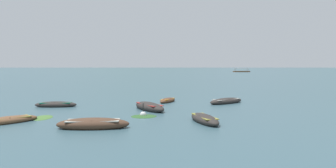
% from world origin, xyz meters
% --- Properties ---
extents(ground_plane, '(6000.00, 6000.00, 0.00)m').
position_xyz_m(ground_plane, '(0.00, 1500.00, 0.00)').
color(ground_plane, '#385660').
extents(mountain_1, '(938.17, 938.17, 312.16)m').
position_xyz_m(mountain_1, '(-1002.52, 1877.86, 156.08)').
color(mountain_1, slate).
rests_on(mountain_1, ground).
extents(mountain_2, '(1396.98, 1396.98, 371.63)m').
position_xyz_m(mountain_2, '(-150.41, 1911.30, 185.82)').
color(mountain_2, '#56665B').
rests_on(mountain_2, ground).
extents(mountain_3, '(921.96, 921.96, 222.57)m').
position_xyz_m(mountain_3, '(674.24, 2337.59, 111.29)').
color(mountain_3, slate).
rests_on(mountain_3, ground).
extents(rowboat_0, '(2.06, 3.84, 0.67)m').
position_xyz_m(rowboat_0, '(2.13, 13.54, 0.21)').
color(rowboat_0, '#2D2826').
rests_on(rowboat_0, ground).
extents(rowboat_1, '(2.21, 3.20, 0.54)m').
position_xyz_m(rowboat_1, '(0.03, 24.55, 0.17)').
color(rowboat_1, brown).
rests_on(rowboat_1, ground).
extents(rowboat_2, '(4.32, 3.62, 0.67)m').
position_xyz_m(rowboat_2, '(5.85, 23.40, 0.21)').
color(rowboat_2, '#2D2826').
rests_on(rowboat_2, ground).
extents(rowboat_3, '(3.37, 4.55, 0.82)m').
position_xyz_m(rowboat_3, '(-1.68, 19.18, 0.25)').
color(rowboat_3, '#2D2826').
rests_on(rowboat_3, ground).
extents(rowboat_4, '(3.76, 1.25, 0.61)m').
position_xyz_m(rowboat_4, '(-10.26, 21.36, 0.19)').
color(rowboat_4, '#2D2826').
rests_on(rowboat_4, ground).
extents(rowboat_5, '(3.49, 3.49, 0.54)m').
position_xyz_m(rowboat_5, '(-10.67, 13.72, 0.17)').
color(rowboat_5, brown).
rests_on(rowboat_5, ground).
extents(rowboat_6, '(4.34, 1.54, 0.78)m').
position_xyz_m(rowboat_6, '(-4.78, 11.94, 0.24)').
color(rowboat_6, '#4C3323').
rests_on(rowboat_6, ground).
extents(ferry_0, '(10.95, 4.16, 2.54)m').
position_xyz_m(ferry_0, '(54.05, 187.49, 0.45)').
color(ferry_0, brown).
rests_on(ferry_0, ground).
extents(mooring_buoy, '(0.48, 0.48, 1.09)m').
position_xyz_m(mooring_buoy, '(-2.04, 16.14, 0.11)').
color(mooring_buoy, silver).
rests_on(mooring_buoy, ground).
extents(weed_patch_0, '(2.14, 2.02, 0.14)m').
position_xyz_m(weed_patch_0, '(-1.98, 15.93, 0.00)').
color(weed_patch_0, '#2D5628').
rests_on(weed_patch_0, ground).
extents(weed_patch_4, '(1.56, 2.37, 0.14)m').
position_xyz_m(weed_patch_4, '(-9.19, 15.57, 0.00)').
color(weed_patch_4, '#477033').
rests_on(weed_patch_4, ground).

